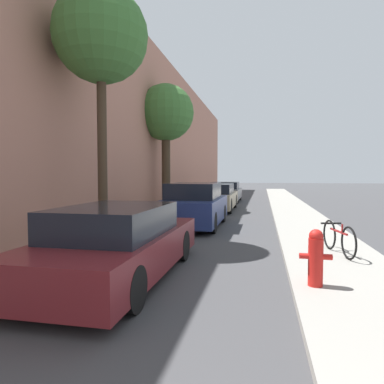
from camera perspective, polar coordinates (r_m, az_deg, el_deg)
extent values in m
plane|color=#3D3D3F|center=(15.05, 6.13, -3.87)|extent=(120.00, 120.00, 0.00)
cube|color=gray|center=(15.60, -4.56, -3.40)|extent=(2.00, 52.00, 0.12)
cube|color=gray|center=(15.04, 17.21, -3.75)|extent=(2.00, 52.00, 0.12)
cube|color=tan|center=(16.11, -9.32, 11.40)|extent=(0.70, 52.00, 8.32)
cylinder|color=black|center=(7.63, -13.08, -8.23)|extent=(0.22, 0.62, 0.62)
cylinder|color=black|center=(7.14, -1.76, -8.93)|extent=(0.22, 0.62, 0.62)
cylinder|color=black|center=(5.34, -25.92, -13.32)|extent=(0.22, 0.62, 0.62)
cylinder|color=black|center=(4.60, -10.10, -15.71)|extent=(0.22, 0.62, 0.62)
cube|color=maroon|center=(6.07, -12.00, -9.53)|extent=(1.73, 4.43, 0.61)
cube|color=black|center=(5.81, -12.76, -4.65)|extent=(1.53, 2.31, 0.48)
cylinder|color=black|center=(13.10, -1.81, -3.42)|extent=(0.22, 0.65, 0.65)
cylinder|color=black|center=(12.83, 5.06, -3.57)|extent=(0.22, 0.65, 0.65)
cylinder|color=black|center=(10.67, -5.02, -4.89)|extent=(0.22, 0.65, 0.65)
cylinder|color=black|center=(10.33, 3.42, -5.14)|extent=(0.22, 0.65, 0.65)
cube|color=navy|center=(11.68, 0.49, -2.98)|extent=(1.79, 4.10, 0.79)
cube|color=black|center=(11.47, 0.33, 0.20)|extent=(1.58, 2.13, 0.52)
cylinder|color=black|center=(18.58, 2.30, -1.46)|extent=(0.22, 0.71, 0.71)
cylinder|color=black|center=(18.39, 7.11, -1.53)|extent=(0.22, 0.71, 0.71)
cylinder|color=black|center=(15.76, 0.58, -2.25)|extent=(0.22, 0.71, 0.71)
cylinder|color=black|center=(15.53, 6.25, -2.34)|extent=(0.22, 0.71, 0.71)
cube|color=tan|center=(17.03, 4.10, -1.28)|extent=(1.78, 4.64, 0.67)
cube|color=black|center=(16.81, 4.02, 0.58)|extent=(1.56, 2.42, 0.46)
cylinder|color=black|center=(24.12, 4.05, -0.51)|extent=(0.22, 0.67, 0.67)
cylinder|color=black|center=(23.95, 7.96, -0.56)|extent=(0.22, 0.67, 0.67)
cylinder|color=black|center=(21.58, 3.14, -0.91)|extent=(0.22, 0.67, 0.67)
cylinder|color=black|center=(21.40, 7.51, -0.97)|extent=(0.22, 0.67, 0.67)
cube|color=slate|center=(22.74, 5.68, -0.27)|extent=(1.87, 4.14, 0.67)
cube|color=black|center=(22.55, 5.64, 1.12)|extent=(1.65, 2.15, 0.44)
cylinder|color=#423323|center=(9.14, -14.80, 6.66)|extent=(0.24, 0.24, 4.53)
sphere|color=#3D7033|center=(9.78, -15.04, 24.02)|extent=(2.40, 2.40, 2.40)
cylinder|color=#423323|center=(16.94, -4.38, 3.99)|extent=(0.42, 0.42, 3.95)
sphere|color=#3D7033|center=(17.21, -4.41, 13.14)|extent=(2.76, 2.76, 2.76)
cylinder|color=red|center=(5.47, 19.99, -10.98)|extent=(0.22, 0.22, 0.71)
sphere|color=red|center=(5.39, 20.06, -6.94)|extent=(0.20, 0.20, 0.20)
cylinder|color=red|center=(5.43, 18.27, -10.13)|extent=(0.14, 0.09, 0.09)
cylinder|color=red|center=(5.48, 21.72, -10.08)|extent=(0.14, 0.09, 0.09)
torus|color=black|center=(8.21, 22.02, -6.61)|extent=(0.17, 0.65, 0.65)
torus|color=black|center=(7.35, 24.77, -7.76)|extent=(0.17, 0.65, 0.65)
cube|color=maroon|center=(7.75, 23.34, -6.09)|extent=(0.19, 0.79, 0.04)
cylinder|color=maroon|center=(7.58, 23.86, -5.61)|extent=(0.04, 0.04, 0.18)
cube|color=black|center=(8.10, 22.25, -4.87)|extent=(0.44, 0.12, 0.04)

